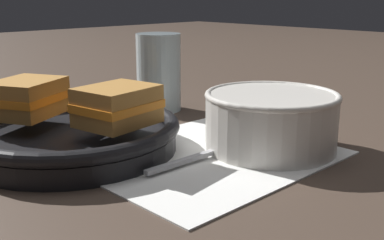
{
  "coord_description": "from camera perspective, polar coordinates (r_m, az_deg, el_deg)",
  "views": [
    {
      "loc": [
        -0.42,
        -0.42,
        0.19
      ],
      "look_at": [
        -0.01,
        0.0,
        0.04
      ],
      "focal_mm": 45.0,
      "sensor_mm": 36.0,
      "label": 1
    }
  ],
  "objects": [
    {
      "name": "sandwich_near_right",
      "position": [
        0.58,
        -8.82,
        1.69
      ],
      "size": [
        0.1,
        0.09,
        0.05
      ],
      "rotation": [
        0.0,
        0.0,
        6.44
      ],
      "color": "#B27A38",
      "rests_on": "skillet"
    },
    {
      "name": "ground_plane",
      "position": [
        0.62,
        0.77,
        -3.44
      ],
      "size": [
        4.0,
        4.0,
        0.0
      ],
      "primitive_type": "plane",
      "color": "#47382D"
    },
    {
      "name": "spoon",
      "position": [
        0.59,
        3.2,
        -3.54
      ],
      "size": [
        0.16,
        0.03,
        0.01
      ],
      "rotation": [
        0.0,
        0.0,
        -0.01
      ],
      "color": "#B7B7BC",
      "rests_on": "napkin"
    },
    {
      "name": "napkin",
      "position": [
        0.59,
        1.59,
        -4.16
      ],
      "size": [
        0.3,
        0.25,
        0.0
      ],
      "color": "white",
      "rests_on": "ground_plane"
    },
    {
      "name": "soup_bowl",
      "position": [
        0.61,
        9.36,
        0.27
      ],
      "size": [
        0.17,
        0.17,
        0.08
      ],
      "color": "silver",
      "rests_on": "ground_plane"
    },
    {
      "name": "sandwich_near_left",
      "position": [
        0.65,
        -18.92,
        2.52
      ],
      "size": [
        0.11,
        0.11,
        0.05
      ],
      "rotation": [
        0.0,
        0.0,
        3.62
      ],
      "color": "#B27A38",
      "rests_on": "skillet"
    },
    {
      "name": "drinking_glass",
      "position": [
        0.82,
        -3.96,
        5.66
      ],
      "size": [
        0.07,
        0.07,
        0.13
      ],
      "color": "silver",
      "rests_on": "ground_plane"
    },
    {
      "name": "skillet",
      "position": [
        0.62,
        -14.09,
        -1.76
      ],
      "size": [
        0.28,
        0.35,
        0.04
      ],
      "color": "black",
      "rests_on": "ground_plane"
    }
  ]
}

